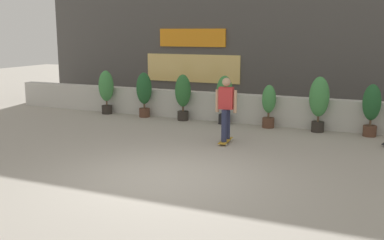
{
  "coord_description": "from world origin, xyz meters",
  "views": [
    {
      "loc": [
        4.01,
        -7.57,
        2.84
      ],
      "look_at": [
        0.0,
        1.5,
        0.9
      ],
      "focal_mm": 42.39,
      "sensor_mm": 36.0,
      "label": 1
    }
  ],
  "objects_px": {
    "potted_plant_4": "(269,104)",
    "potted_plant_6": "(372,106)",
    "potted_plant_2": "(183,94)",
    "potted_plant_0": "(106,89)",
    "potted_plant_5": "(319,100)",
    "potted_plant_1": "(144,91)",
    "potted_plant_3": "(224,96)",
    "skater_foreground": "(226,107)"
  },
  "relations": [
    {
      "from": "potted_plant_2",
      "to": "skater_foreground",
      "type": "bearing_deg",
      "value": -45.36
    },
    {
      "from": "potted_plant_0",
      "to": "potted_plant_4",
      "type": "height_order",
      "value": "potted_plant_0"
    },
    {
      "from": "potted_plant_2",
      "to": "potted_plant_0",
      "type": "bearing_deg",
      "value": -180.0
    },
    {
      "from": "potted_plant_0",
      "to": "potted_plant_5",
      "type": "distance_m",
      "value": 7.22
    },
    {
      "from": "potted_plant_0",
      "to": "potted_plant_1",
      "type": "height_order",
      "value": "potted_plant_0"
    },
    {
      "from": "potted_plant_0",
      "to": "potted_plant_1",
      "type": "bearing_deg",
      "value": 0.0
    },
    {
      "from": "potted_plant_1",
      "to": "potted_plant_4",
      "type": "relative_size",
      "value": 1.17
    },
    {
      "from": "potted_plant_1",
      "to": "potted_plant_5",
      "type": "relative_size",
      "value": 0.94
    },
    {
      "from": "potted_plant_0",
      "to": "potted_plant_5",
      "type": "height_order",
      "value": "potted_plant_5"
    },
    {
      "from": "potted_plant_1",
      "to": "skater_foreground",
      "type": "xyz_separation_m",
      "value": [
        3.74,
        -2.33,
        0.07
      ]
    },
    {
      "from": "potted_plant_4",
      "to": "potted_plant_5",
      "type": "distance_m",
      "value": 1.47
    },
    {
      "from": "potted_plant_2",
      "to": "potted_plant_4",
      "type": "xyz_separation_m",
      "value": [
        2.83,
        -0.0,
        -0.15
      ]
    },
    {
      "from": "potted_plant_1",
      "to": "potted_plant_2",
      "type": "height_order",
      "value": "potted_plant_1"
    },
    {
      "from": "potted_plant_6",
      "to": "potted_plant_3",
      "type": "bearing_deg",
      "value": 180.0
    },
    {
      "from": "potted_plant_2",
      "to": "potted_plant_3",
      "type": "xyz_separation_m",
      "value": [
        1.42,
        -0.0,
        0.01
      ]
    },
    {
      "from": "potted_plant_1",
      "to": "potted_plant_3",
      "type": "bearing_deg",
      "value": -0.0
    },
    {
      "from": "potted_plant_2",
      "to": "potted_plant_4",
      "type": "distance_m",
      "value": 2.83
    },
    {
      "from": "potted_plant_5",
      "to": "potted_plant_6",
      "type": "relative_size",
      "value": 1.1
    },
    {
      "from": "potted_plant_1",
      "to": "potted_plant_4",
      "type": "distance_m",
      "value": 4.26
    },
    {
      "from": "potted_plant_6",
      "to": "potted_plant_0",
      "type": "bearing_deg",
      "value": 180.0
    },
    {
      "from": "potted_plant_3",
      "to": "potted_plant_5",
      "type": "relative_size",
      "value": 0.95
    },
    {
      "from": "potted_plant_5",
      "to": "skater_foreground",
      "type": "height_order",
      "value": "skater_foreground"
    },
    {
      "from": "potted_plant_3",
      "to": "potted_plant_4",
      "type": "xyz_separation_m",
      "value": [
        1.4,
        0.0,
        -0.16
      ]
    },
    {
      "from": "potted_plant_1",
      "to": "potted_plant_5",
      "type": "distance_m",
      "value": 5.71
    },
    {
      "from": "potted_plant_0",
      "to": "potted_plant_6",
      "type": "xyz_separation_m",
      "value": [
        8.62,
        0.0,
        -0.05
      ]
    },
    {
      "from": "potted_plant_2",
      "to": "potted_plant_3",
      "type": "height_order",
      "value": "potted_plant_3"
    },
    {
      "from": "potted_plant_3",
      "to": "skater_foreground",
      "type": "height_order",
      "value": "skater_foreground"
    },
    {
      "from": "potted_plant_6",
      "to": "skater_foreground",
      "type": "bearing_deg",
      "value": -145.36
    },
    {
      "from": "potted_plant_3",
      "to": "potted_plant_4",
      "type": "bearing_deg",
      "value": 0.0
    },
    {
      "from": "potted_plant_4",
      "to": "potted_plant_5",
      "type": "relative_size",
      "value": 0.81
    },
    {
      "from": "potted_plant_0",
      "to": "skater_foreground",
      "type": "distance_m",
      "value": 5.74
    },
    {
      "from": "potted_plant_0",
      "to": "potted_plant_3",
      "type": "bearing_deg",
      "value": 0.0
    },
    {
      "from": "potted_plant_4",
      "to": "potted_plant_3",
      "type": "bearing_deg",
      "value": 180.0
    },
    {
      "from": "potted_plant_4",
      "to": "potted_plant_6",
      "type": "height_order",
      "value": "potted_plant_6"
    },
    {
      "from": "potted_plant_3",
      "to": "potted_plant_5",
      "type": "height_order",
      "value": "potted_plant_5"
    },
    {
      "from": "potted_plant_1",
      "to": "skater_foreground",
      "type": "height_order",
      "value": "skater_foreground"
    },
    {
      "from": "potted_plant_3",
      "to": "potted_plant_4",
      "type": "height_order",
      "value": "potted_plant_3"
    },
    {
      "from": "potted_plant_0",
      "to": "potted_plant_5",
      "type": "relative_size",
      "value": 0.95
    },
    {
      "from": "potted_plant_1",
      "to": "potted_plant_6",
      "type": "xyz_separation_m",
      "value": [
        7.11,
        -0.0,
        -0.04
      ]
    },
    {
      "from": "potted_plant_0",
      "to": "potted_plant_6",
      "type": "height_order",
      "value": "potted_plant_0"
    },
    {
      "from": "potted_plant_3",
      "to": "potted_plant_6",
      "type": "relative_size",
      "value": 1.04
    },
    {
      "from": "skater_foreground",
      "to": "potted_plant_6",
      "type": "bearing_deg",
      "value": 34.64
    }
  ]
}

